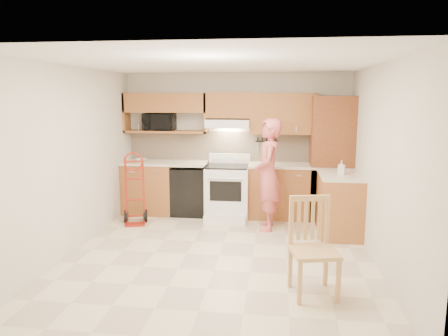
% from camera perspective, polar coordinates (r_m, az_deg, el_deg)
% --- Properties ---
extents(floor, '(4.00, 4.50, 0.02)m').
position_cam_1_polar(floor, '(5.78, -0.64, -11.75)').
color(floor, beige).
rests_on(floor, ground).
extents(ceiling, '(4.00, 4.50, 0.02)m').
position_cam_1_polar(ceiling, '(5.40, -0.69, 14.01)').
color(ceiling, white).
rests_on(ceiling, ground).
extents(wall_back, '(4.00, 0.02, 2.50)m').
position_cam_1_polar(wall_back, '(7.67, 1.66, 3.30)').
color(wall_back, beige).
rests_on(wall_back, ground).
extents(wall_front, '(4.00, 0.02, 2.50)m').
position_cam_1_polar(wall_front, '(3.27, -6.12, -5.50)').
color(wall_front, beige).
rests_on(wall_front, ground).
extents(wall_left, '(0.02, 4.50, 2.50)m').
position_cam_1_polar(wall_left, '(6.06, -19.85, 1.01)').
color(wall_left, beige).
rests_on(wall_left, ground).
extents(wall_right, '(0.02, 4.50, 2.50)m').
position_cam_1_polar(wall_right, '(5.54, 20.38, 0.22)').
color(wall_right, beige).
rests_on(wall_right, ground).
extents(backsplash, '(3.92, 0.03, 0.55)m').
position_cam_1_polar(backsplash, '(7.65, 1.64, 2.91)').
color(backsplash, beige).
rests_on(backsplash, wall_back).
extents(lower_cab_left, '(0.90, 0.60, 0.90)m').
position_cam_1_polar(lower_cab_left, '(7.81, -10.01, -2.68)').
color(lower_cab_left, brown).
rests_on(lower_cab_left, ground).
extents(dishwasher, '(0.60, 0.60, 0.85)m').
position_cam_1_polar(dishwasher, '(7.63, -4.60, -3.05)').
color(dishwasher, black).
rests_on(dishwasher, ground).
extents(lower_cab_right, '(1.14, 0.60, 0.90)m').
position_cam_1_polar(lower_cab_right, '(7.47, 7.76, -3.19)').
color(lower_cab_right, brown).
rests_on(lower_cab_right, ground).
extents(countertop_left, '(1.50, 0.63, 0.04)m').
position_cam_1_polar(countertop_left, '(7.64, -7.96, 0.69)').
color(countertop_left, beige).
rests_on(countertop_left, lower_cab_left).
extents(countertop_right, '(1.14, 0.63, 0.04)m').
position_cam_1_polar(countertop_right, '(7.38, 7.84, 0.37)').
color(countertop_right, beige).
rests_on(countertop_right, lower_cab_right).
extents(cab_return_right, '(0.60, 1.00, 0.90)m').
position_cam_1_polar(cab_return_right, '(6.76, 15.23, -4.82)').
color(cab_return_right, brown).
rests_on(cab_return_right, ground).
extents(countertop_return, '(0.63, 1.00, 0.04)m').
position_cam_1_polar(countertop_return, '(6.66, 15.41, -0.90)').
color(countertop_return, beige).
rests_on(countertop_return, cab_return_right).
extents(pantry_tall, '(0.70, 0.60, 2.10)m').
position_cam_1_polar(pantry_tall, '(7.41, 14.21, 1.22)').
color(pantry_tall, brown).
rests_on(pantry_tall, ground).
extents(upper_cab_left, '(1.50, 0.33, 0.34)m').
position_cam_1_polar(upper_cab_left, '(7.68, -7.88, 8.68)').
color(upper_cab_left, brown).
rests_on(upper_cab_left, wall_back).
extents(upper_shelf_mw, '(1.50, 0.33, 0.04)m').
position_cam_1_polar(upper_shelf_mw, '(7.70, -7.79, 4.89)').
color(upper_shelf_mw, brown).
rests_on(upper_shelf_mw, wall_back).
extents(upper_cab_center, '(0.76, 0.33, 0.44)m').
position_cam_1_polar(upper_cab_center, '(7.47, 0.62, 8.44)').
color(upper_cab_center, brown).
rests_on(upper_cab_center, wall_back).
extents(upper_cab_right, '(1.14, 0.33, 0.70)m').
position_cam_1_polar(upper_cab_right, '(7.42, 7.99, 7.26)').
color(upper_cab_right, brown).
rests_on(upper_cab_right, wall_back).
extents(range_hood, '(0.76, 0.46, 0.14)m').
position_cam_1_polar(range_hood, '(7.41, 0.56, 6.03)').
color(range_hood, white).
rests_on(range_hood, wall_back).
extents(knife_strip, '(0.40, 0.05, 0.29)m').
position_cam_1_polar(knife_strip, '(7.59, 5.76, 3.11)').
color(knife_strip, black).
rests_on(knife_strip, backsplash).
extents(microwave, '(0.55, 0.38, 0.31)m').
position_cam_1_polar(microwave, '(7.72, -8.66, 6.17)').
color(microwave, black).
rests_on(microwave, upper_shelf_mw).
extents(range, '(0.74, 0.97, 1.09)m').
position_cam_1_polar(range, '(7.31, 0.45, -2.64)').
color(range, white).
rests_on(range, ground).
extents(person, '(0.44, 0.65, 1.76)m').
position_cam_1_polar(person, '(6.68, 5.96, -0.91)').
color(person, '#CB5B59').
rests_on(person, ground).
extents(hand_truck, '(0.51, 0.48, 1.08)m').
position_cam_1_polar(hand_truck, '(7.13, -11.96, -3.17)').
color(hand_truck, '#A22011').
rests_on(hand_truck, ground).
extents(dining_chair, '(0.56, 0.60, 1.04)m').
position_cam_1_polar(dining_chair, '(4.64, 12.04, -10.50)').
color(dining_chair, tan).
rests_on(dining_chair, ground).
extents(soap_bottle, '(0.12, 0.12, 0.21)m').
position_cam_1_polar(soap_bottle, '(6.58, 15.52, 0.09)').
color(soap_bottle, white).
rests_on(soap_bottle, countertop_return).
extents(bowl, '(0.22, 0.22, 0.05)m').
position_cam_1_polar(bowl, '(7.76, -11.10, 1.07)').
color(bowl, white).
rests_on(bowl, countertop_left).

